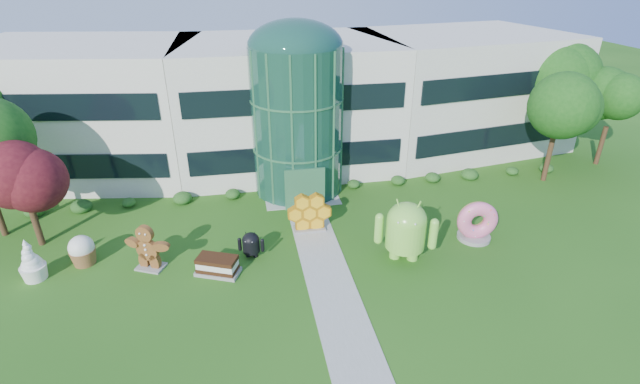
{
  "coord_description": "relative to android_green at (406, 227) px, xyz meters",
  "views": [
    {
      "loc": [
        -3.97,
        -17.43,
        14.58
      ],
      "look_at": [
        0.43,
        6.0,
        2.6
      ],
      "focal_mm": 26.0,
      "sensor_mm": 36.0,
      "label": 1
    }
  ],
  "objects": [
    {
      "name": "ground",
      "position": [
        -4.38,
        -2.36,
        -1.95
      ],
      "size": [
        140.0,
        140.0,
        0.0
      ],
      "primitive_type": "plane",
      "color": "#215114",
      "rests_on": "ground"
    },
    {
      "name": "building",
      "position": [
        -4.38,
        15.64,
        2.7
      ],
      "size": [
        46.0,
        15.0,
        9.3
      ],
      "primitive_type": null,
      "color": "beige",
      "rests_on": "ground"
    },
    {
      "name": "atrium",
      "position": [
        -4.38,
        9.64,
        2.95
      ],
      "size": [
        6.0,
        6.0,
        9.8
      ],
      "primitive_type": "cylinder",
      "color": "#194738",
      "rests_on": "ground"
    },
    {
      "name": "walkway",
      "position": [
        -4.38,
        -0.36,
        -1.93
      ],
      "size": [
        2.4,
        20.0,
        0.04
      ],
      "primitive_type": "cube",
      "color": "#9E9E93",
      "rests_on": "ground"
    },
    {
      "name": "tree_red",
      "position": [
        -19.88,
        5.14,
        1.05
      ],
      "size": [
        4.0,
        4.0,
        6.0
      ],
      "primitive_type": null,
      "color": "#3F0C14",
      "rests_on": "ground"
    },
    {
      "name": "trees_backdrop",
      "position": [
        -4.38,
        10.64,
        2.25
      ],
      "size": [
        52.0,
        8.0,
        8.4
      ],
      "primitive_type": null,
      "color": "#164B12",
      "rests_on": "ground"
    },
    {
      "name": "android_green",
      "position": [
        0.0,
        0.0,
        0.0
      ],
      "size": [
        4.06,
        3.42,
        3.91
      ],
      "primitive_type": null,
      "rotation": [
        0.0,
        0.0,
        -0.38
      ],
      "color": "#7FD243",
      "rests_on": "ground"
    },
    {
      "name": "android_black",
      "position": [
        -8.13,
        1.68,
        -1.09
      ],
      "size": [
        1.73,
        1.38,
        1.72
      ],
      "primitive_type": null,
      "rotation": [
        0.0,
        0.0,
        -0.27
      ],
      "color": "black",
      "rests_on": "ground"
    },
    {
      "name": "donut",
      "position": [
        4.72,
        1.14,
        -0.72
      ],
      "size": [
        2.52,
        1.51,
        2.47
      ],
      "primitive_type": null,
      "rotation": [
        0.0,
        0.0,
        -0.16
      ],
      "color": "#D85289",
      "rests_on": "ground"
    },
    {
      "name": "gingerbread",
      "position": [
        -13.42,
        1.62,
        -0.66
      ],
      "size": [
        3.01,
        2.16,
        2.6
      ],
      "primitive_type": null,
      "rotation": [
        0.0,
        0.0,
        -0.43
      ],
      "color": "brown",
      "rests_on": "ground"
    },
    {
      "name": "ice_cream_sandwich",
      "position": [
        -9.93,
        0.45,
        -1.46
      ],
      "size": [
        2.48,
        1.89,
        0.99
      ],
      "primitive_type": null,
      "rotation": [
        0.0,
        0.0,
        -0.4
      ],
      "color": "black",
      "rests_on": "ground"
    },
    {
      "name": "honeycomb",
      "position": [
        -4.55,
        3.86,
        -0.87
      ],
      "size": [
        2.78,
        1.02,
        2.18
      ],
      "primitive_type": null,
      "rotation": [
        0.0,
        0.0,
        -0.01
      ],
      "color": "yellow",
      "rests_on": "ground"
    },
    {
      "name": "froyo",
      "position": [
        -19.07,
        1.72,
        -0.8
      ],
      "size": [
        1.67,
        1.67,
        2.31
      ],
      "primitive_type": null,
      "rotation": [
        0.0,
        0.0,
        0.29
      ],
      "color": "white",
      "rests_on": "ground"
    },
    {
      "name": "cupcake",
      "position": [
        -16.95,
        2.67,
        -1.11
      ],
      "size": [
        1.82,
        1.82,
        1.68
      ],
      "primitive_type": null,
      "rotation": [
        0.0,
        0.0,
        -0.37
      ],
      "color": "white",
      "rests_on": "ground"
    }
  ]
}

